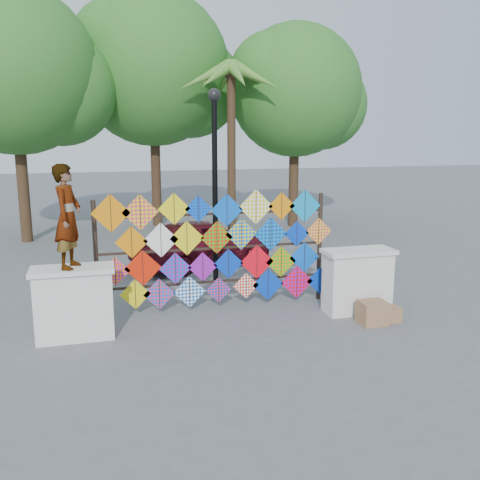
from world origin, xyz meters
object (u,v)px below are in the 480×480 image
(vendor_woman, at_px, (68,217))
(sedan, at_px, (202,242))
(lamppost, at_px, (215,172))
(kite_rack, at_px, (218,249))

(vendor_woman, relative_size, sedan, 0.46)
(lamppost, bearing_deg, sedan, 86.33)
(vendor_woman, bearing_deg, kite_rack, -52.43)
(kite_rack, bearing_deg, lamppost, 80.09)
(vendor_woman, height_order, lamppost, lamppost)
(kite_rack, xyz_separation_m, vendor_woman, (-2.79, -0.93, 0.93))
(sedan, height_order, lamppost, lamppost)
(vendor_woman, bearing_deg, sedan, -16.08)
(kite_rack, relative_size, sedan, 1.29)
(sedan, xyz_separation_m, lamppost, (-0.15, -2.27, 2.04))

